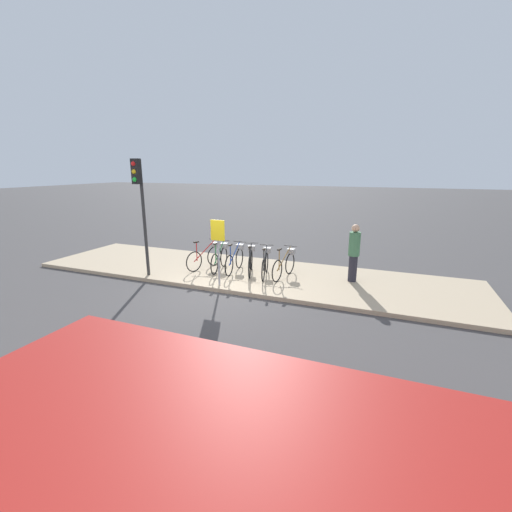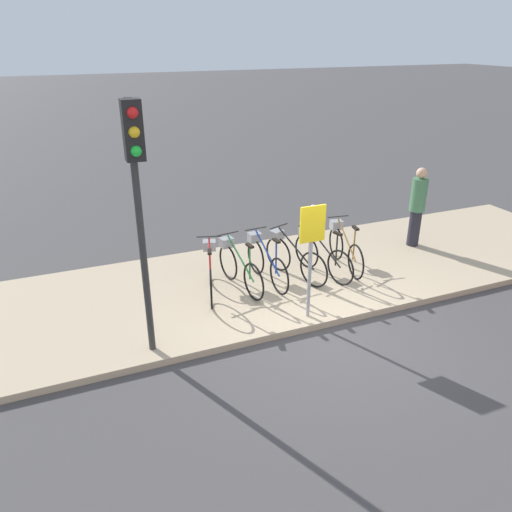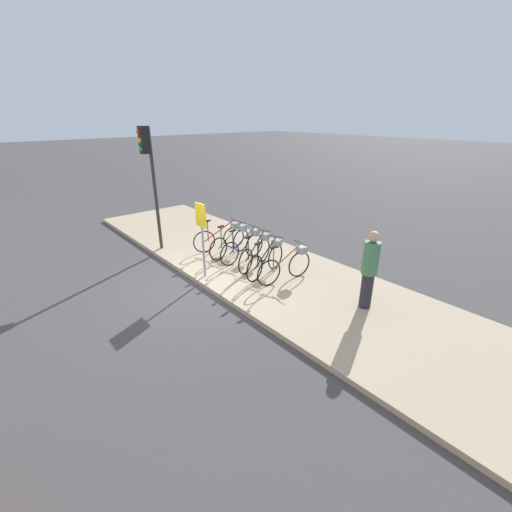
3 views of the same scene
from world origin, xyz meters
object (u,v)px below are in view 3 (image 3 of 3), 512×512
Objects in this scene: parked_bicycle_2 at (245,246)px; sign_post at (202,228)px; parked_bicycle_4 at (267,258)px; traffic_light at (149,164)px; parked_bicycle_1 at (232,241)px; parked_bicycle_5 at (287,264)px; pedestrian at (370,268)px; parked_bicycle_0 at (222,236)px; parked_bicycle_3 at (257,251)px.

parked_bicycle_2 is 0.85× the size of sign_post.
traffic_light reaches higher than parked_bicycle_4.
sign_post is (0.16, -1.50, 0.90)m from parked_bicycle_2.
parked_bicycle_1 is at bearing 38.14° from traffic_light.
traffic_light is at bearing -178.97° from sign_post.
parked_bicycle_1 is 0.56m from parked_bicycle_2.
parked_bicycle_1 is 1.00× the size of parked_bicycle_5.
traffic_light reaches higher than parked_bicycle_5.
pedestrian reaches higher than parked_bicycle_2.
sign_post is (2.65, 0.05, -1.30)m from traffic_light.
traffic_light is (-2.49, -1.55, 2.20)m from parked_bicycle_2.
parked_bicycle_0 and parked_bicycle_1 have the same top height.
parked_bicycle_1 and parked_bicycle_2 have the same top height.
parked_bicycle_2 is 3.87m from pedestrian.
traffic_light is 1.87× the size of sign_post.
sign_post is at bearing 1.03° from traffic_light.
sign_post reaches higher than parked_bicycle_3.
parked_bicycle_1 is (0.54, -0.00, 0.00)m from parked_bicycle_0.
sign_post is at bearing -63.94° from parked_bicycle_1.
parked_bicycle_0 is 2.13m from sign_post.
traffic_light reaches higher than sign_post.
sign_post is (1.26, -1.47, 0.90)m from parked_bicycle_0.
pedestrian is 0.48× the size of traffic_light.
parked_bicycle_4 is at bearing -168.92° from parked_bicycle_5.
sign_post is at bearing -136.91° from parked_bicycle_5.
parked_bicycle_1 is at bearing -179.67° from parked_bicycle_3.
parked_bicycle_2 is 1.02× the size of parked_bicycle_4.
traffic_light reaches higher than parked_bicycle_0.
pedestrian reaches higher than parked_bicycle_3.
sign_post is at bearing -152.93° from pedestrian.
traffic_light is at bearing -158.57° from parked_bicycle_4.
parked_bicycle_0 is 2.86m from parked_bicycle_5.
parked_bicycle_4 is 0.98× the size of parked_bicycle_5.
parked_bicycle_2 is 0.94× the size of pedestrian.
traffic_light reaches higher than parked_bicycle_2.
parked_bicycle_2 is (0.56, 0.03, 0.00)m from parked_bicycle_1.
parked_bicycle_2 is at bearing 95.90° from sign_post.
sign_post is at bearing -125.33° from parked_bicycle_4.
traffic_light is (-1.93, -1.52, 2.20)m from parked_bicycle_1.
parked_bicycle_2 is 1.05× the size of parked_bicycle_3.
parked_bicycle_3 is 0.43× the size of traffic_light.
traffic_light is (-1.39, -1.52, 2.20)m from parked_bicycle_0.
parked_bicycle_0 is at bearing 179.87° from parked_bicycle_1.
parked_bicycle_1 is 0.45× the size of traffic_light.
parked_bicycle_1 is at bearing 176.84° from parked_bicycle_4.
pedestrian reaches higher than parked_bicycle_1.
parked_bicycle_2 is at bearing -174.40° from pedestrian.
parked_bicycle_3 is 0.57m from parked_bicycle_4.
parked_bicycle_2 is 3.67m from traffic_light.
sign_post is at bearing -84.10° from parked_bicycle_2.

